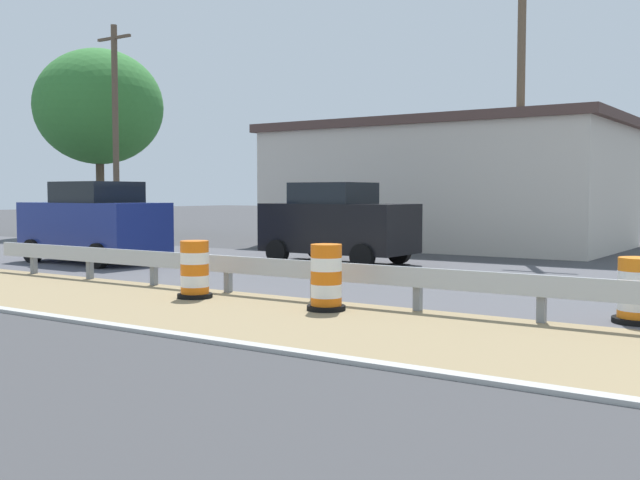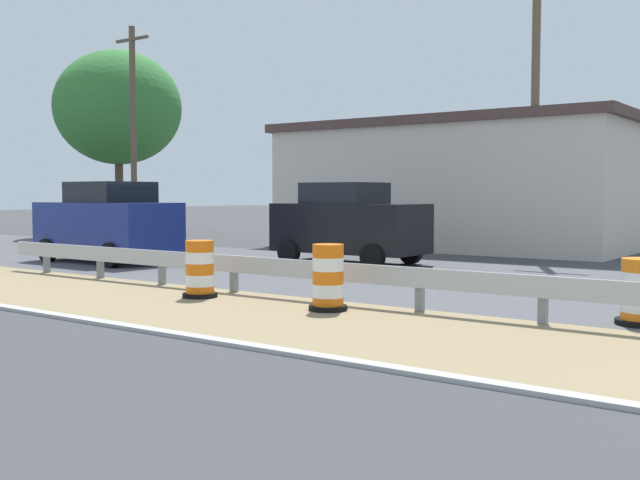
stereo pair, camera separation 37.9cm
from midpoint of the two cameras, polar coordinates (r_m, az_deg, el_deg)
The scene contains 9 objects.
traffic_barrel_nearest at distance 11.84m, azimuth 22.11°, elevation -3.80°, with size 0.73×0.73×0.96m.
traffic_barrel_close at distance 12.16m, azimuth -0.42°, elevation -3.08°, with size 0.63×0.63×1.07m.
traffic_barrel_mid at distance 13.82m, azimuth -10.23°, elevation -2.41°, with size 0.64×0.64×1.04m.
car_lead_far_lane at distance 21.36m, azimuth -17.20°, elevation 1.27°, with size 2.20×4.23×2.20m.
car_mid_far_lane at distance 20.15m, azimuth 0.80°, elevation 1.27°, with size 2.14×4.09×2.17m.
roadside_shop_near at distance 27.21m, azimuth 9.10°, elevation 4.16°, with size 7.09×12.17×4.37m.
utility_pole_near at distance 22.92m, azimuth 14.46°, elevation 9.72°, with size 0.24×1.80×8.46m.
utility_pole_mid at distance 30.97m, azimuth -15.54°, elevation 8.03°, with size 0.24×1.80×8.43m.
tree_roadside at distance 35.06m, azimuth -16.68°, elevation 9.61°, with size 5.59×5.59×8.20m.
Camera 1 is at (-8.37, 2.35, 1.89)m, focal length 42.33 mm.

